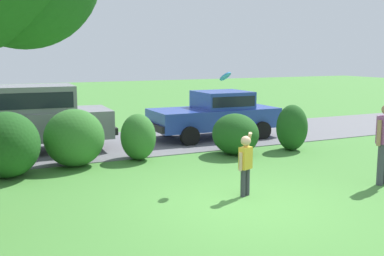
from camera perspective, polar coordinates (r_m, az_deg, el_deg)
ground_plane at (r=9.01m, az=5.75°, el=-9.27°), size 80.00×80.00×0.00m
driveway_strip at (r=15.08m, az=-7.84°, el=-1.86°), size 28.00×4.40×0.02m
shrub_near_tree at (r=11.66m, az=-21.62°, el=-2.16°), size 1.56×1.63×1.51m
shrub_centre_left at (r=12.22m, az=-13.91°, el=-1.16°), size 1.50×1.36×1.45m
shrub_centre at (r=12.70m, az=-6.47°, el=-1.07°), size 0.92×1.09×1.23m
shrub_centre_right at (r=13.35m, az=5.22°, el=-0.73°), size 1.27×1.43×1.15m
shrub_far_end at (r=14.20m, az=11.87°, el=-0.12°), size 0.92×0.89×1.34m
parked_sedan at (r=15.95m, az=2.93°, el=1.84°), size 4.43×2.16×1.56m
parked_suv at (r=14.19m, az=-18.97°, el=1.43°), size 4.79×2.30×1.92m
child_thrower at (r=9.46m, az=6.42°, el=-3.90°), size 0.39×0.37×1.29m
frisbee at (r=10.35m, az=4.02°, el=6.20°), size 0.33×0.25×0.27m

